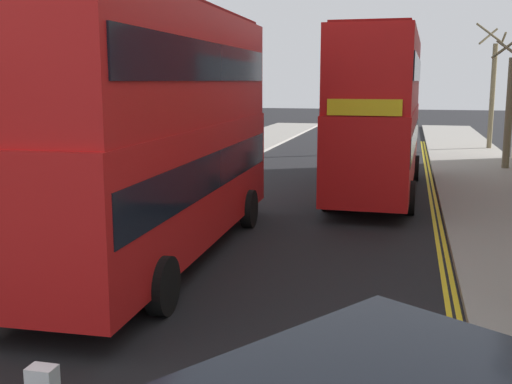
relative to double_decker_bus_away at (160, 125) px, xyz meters
The scene contains 7 objects.
sidewalk_left 6.77m from the double_decker_bus_away, 138.63° to the left, with size 4.00×80.00×0.14m, color gray.
kerb_line_outer 7.30m from the double_decker_bus_away, 17.74° to the left, with size 0.10×56.00×0.01m, color yellow.
kerb_line_inner 7.16m from the double_decker_bus_away, 18.17° to the left, with size 0.10×56.00×0.01m, color yellow.
double_decker_bus_away is the anchor object (origin of this frame).
double_decker_bus_oncoming 10.43m from the double_decker_bus_away, 65.60° to the left, with size 3.01×10.87×5.64m.
street_tree_near 27.27m from the double_decker_bus_away, 68.75° to the left, with size 1.67×2.11×7.08m.
street_tree_mid 19.26m from the double_decker_bus_away, 60.08° to the left, with size 1.46×1.67×5.78m.
Camera 1 is at (3.43, -0.89, 4.00)m, focal length 43.64 mm.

